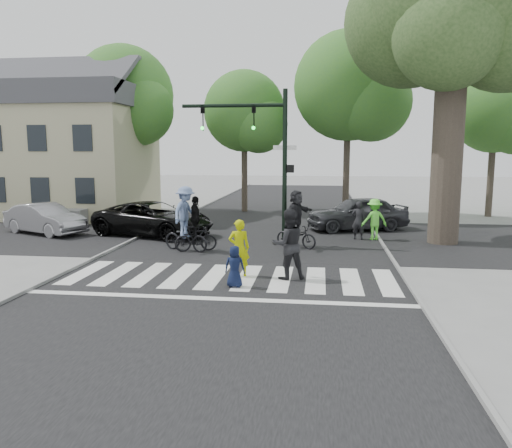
% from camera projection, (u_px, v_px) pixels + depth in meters
% --- Properties ---
extents(ground, '(120.00, 120.00, 0.00)m').
position_uv_depth(ground, '(224.00, 286.00, 13.72)').
color(ground, gray).
rests_on(ground, ground).
extents(road_stem, '(10.00, 70.00, 0.01)m').
position_uv_depth(road_stem, '(250.00, 250.00, 18.62)').
color(road_stem, black).
rests_on(road_stem, ground).
extents(road_cross, '(70.00, 10.00, 0.01)m').
position_uv_depth(road_cross, '(259.00, 237.00, 21.56)').
color(road_cross, black).
rests_on(road_cross, ground).
extents(curb_left, '(0.10, 70.00, 0.10)m').
position_uv_depth(curb_left, '(120.00, 246.00, 19.26)').
color(curb_left, gray).
rests_on(curb_left, ground).
extents(curb_right, '(0.10, 70.00, 0.10)m').
position_uv_depth(curb_right, '(388.00, 253.00, 17.97)').
color(curb_right, gray).
rests_on(curb_right, ground).
extents(crosswalk, '(10.00, 3.85, 0.01)m').
position_uv_depth(crosswalk, '(228.00, 280.00, 14.37)').
color(crosswalk, silver).
rests_on(crosswalk, ground).
extents(traffic_signal, '(4.45, 0.29, 6.00)m').
position_uv_depth(traffic_signal, '(263.00, 145.00, 19.18)').
color(traffic_signal, black).
rests_on(traffic_signal, ground).
extents(eucalyptus, '(8.30, 7.20, 13.00)m').
position_uv_depth(eucalyptus, '(455.00, 7.00, 18.94)').
color(eucalyptus, brown).
rests_on(eucalyptus, ground).
extents(bg_tree_0, '(5.46, 5.20, 8.97)m').
position_uv_depth(bg_tree_0, '(51.00, 110.00, 30.27)').
color(bg_tree_0, brown).
rests_on(bg_tree_0, ground).
extents(bg_tree_1, '(6.09, 5.80, 9.80)m').
position_uv_depth(bg_tree_1, '(127.00, 99.00, 29.04)').
color(bg_tree_1, brown).
rests_on(bg_tree_1, ground).
extents(bg_tree_2, '(5.04, 4.80, 8.40)m').
position_uv_depth(bg_tree_2, '(248.00, 115.00, 29.39)').
color(bg_tree_2, brown).
rests_on(bg_tree_2, ground).
extents(bg_tree_3, '(6.30, 6.00, 10.20)m').
position_uv_depth(bg_tree_3, '(354.00, 90.00, 27.13)').
color(bg_tree_3, brown).
rests_on(bg_tree_3, ground).
extents(bg_tree_4, '(4.83, 4.60, 8.15)m').
position_uv_depth(bg_tree_4, '(500.00, 114.00, 27.14)').
color(bg_tree_4, brown).
rests_on(bg_tree_4, ground).
extents(house, '(8.40, 8.10, 8.82)m').
position_uv_depth(house, '(72.00, 148.00, 28.34)').
color(house, '#B7B186').
rests_on(house, ground).
extents(pedestrian_woman, '(0.70, 0.53, 1.71)m').
position_uv_depth(pedestrian_woman, '(239.00, 248.00, 14.69)').
color(pedestrian_woman, '#B3C003').
rests_on(pedestrian_woman, ground).
extents(pedestrian_child, '(0.57, 0.38, 1.15)m').
position_uv_depth(pedestrian_child, '(235.00, 267.00, 13.54)').
color(pedestrian_child, '#0F1836').
rests_on(pedestrian_child, ground).
extents(pedestrian_adult, '(1.20, 1.08, 2.04)m').
position_uv_depth(pedestrian_adult, '(288.00, 244.00, 14.35)').
color(pedestrian_adult, black).
rests_on(pedestrian_adult, ground).
extents(cyclist_left, '(2.00, 1.40, 2.40)m').
position_uv_depth(cyclist_left, '(186.00, 223.00, 18.38)').
color(cyclist_left, black).
rests_on(cyclist_left, ground).
extents(cyclist_mid, '(1.62, 1.03, 2.05)m').
position_uv_depth(cyclist_mid, '(196.00, 229.00, 18.34)').
color(cyclist_mid, black).
rests_on(cyclist_mid, ground).
extents(cyclist_right, '(1.82, 1.67, 2.21)m').
position_uv_depth(cyclist_right, '(296.00, 222.00, 19.00)').
color(cyclist_right, black).
rests_on(cyclist_right, ground).
extents(car_suv, '(5.85, 3.95, 1.49)m').
position_uv_depth(car_suv, '(154.00, 219.00, 21.73)').
color(car_suv, black).
rests_on(car_suv, ground).
extents(car_silver, '(4.36, 2.99, 1.36)m').
position_uv_depth(car_silver, '(45.00, 219.00, 22.21)').
color(car_silver, gray).
rests_on(car_silver, ground).
extents(car_grey, '(5.02, 3.27, 1.59)m').
position_uv_depth(car_grey, '(357.00, 213.00, 23.23)').
color(car_grey, '#37383C').
rests_on(car_grey, ground).
extents(bystander_hivis, '(1.25, 0.93, 1.72)m').
position_uv_depth(bystander_hivis, '(374.00, 219.00, 20.70)').
color(bystander_hivis, '#6BFF45').
rests_on(bystander_hivis, ground).
extents(bystander_dark, '(0.65, 0.49, 1.62)m').
position_uv_depth(bystander_dark, '(359.00, 220.00, 20.78)').
color(bystander_dark, black).
rests_on(bystander_dark, ground).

